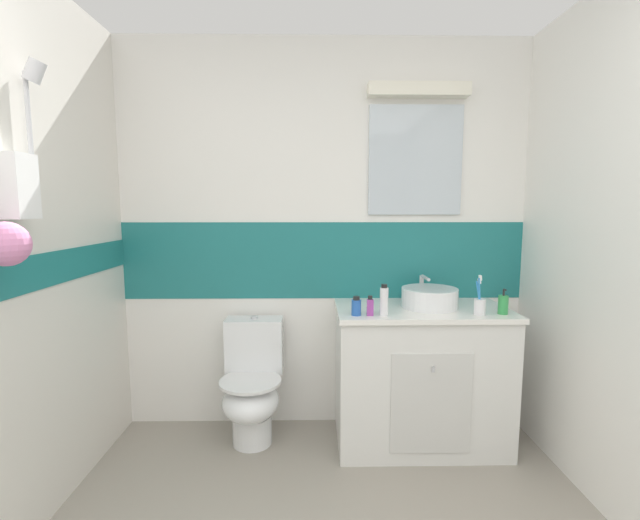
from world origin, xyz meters
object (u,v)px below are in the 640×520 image
Objects in this scene: sink_basin at (429,297)px; perfume_flask_small at (370,306)px; deodorant_spray_can at (384,301)px; toilet at (252,386)px; soap_dispenser at (503,304)px; lotion_bottle_short at (356,307)px; toothbrush_cup at (480,305)px.

sink_basin reaches higher than perfume_flask_small.
deodorant_spray_can is at bearing -147.17° from sink_basin.
perfume_flask_small is at bearing -17.54° from toilet.
soap_dispenser is (1.44, -0.20, 0.55)m from toilet.
perfume_flask_small is (0.69, -0.22, 0.55)m from toilet.
sink_basin reaches higher than soap_dispenser.
lotion_bottle_short is at bearing -178.80° from soap_dispenser.
soap_dispenser is 1.31× the size of perfume_flask_small.
toothbrush_cup is 2.09× the size of lotion_bottle_short.
soap_dispenser is at bearing 1.20° from lotion_bottle_short.
sink_basin is at bearing -1.22° from toilet.
toothbrush_cup is 0.54m from deodorant_spray_can.
perfume_flask_small is at bearing 178.73° from deodorant_spray_can.
toilet is 6.82× the size of perfume_flask_small.
perfume_flask_small is (-0.61, -0.01, -0.00)m from toothbrush_cup.
lotion_bottle_short is (-0.83, -0.02, -0.01)m from soap_dispenser.
toothbrush_cup is at bearing -9.05° from toilet.
toothbrush_cup is at bearing 1.30° from deodorant_spray_can.
soap_dispenser is at bearing 2.02° from deodorant_spray_can.
soap_dispenser is at bearing -7.75° from toilet.
toilet is at bearing 160.85° from lotion_bottle_short.
toilet is 5.19× the size of soap_dispenser.
toothbrush_cup reaches higher than sink_basin.
deodorant_spray_can is at bearing -2.42° from lotion_bottle_short.
soap_dispenser is 0.75m from perfume_flask_small.
toothbrush_cup is at bearing 0.98° from perfume_flask_small.
sink_basin is 0.43m from perfume_flask_small.
soap_dispenser is 0.83× the size of deodorant_spray_can.
deodorant_spray_can is (0.77, -0.22, 0.58)m from toilet.
deodorant_spray_can is at bearing -177.98° from soap_dispenser.
toothbrush_cup is at bearing 0.48° from lotion_bottle_short.
perfume_flask_small is (-0.75, -0.02, -0.00)m from soap_dispenser.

